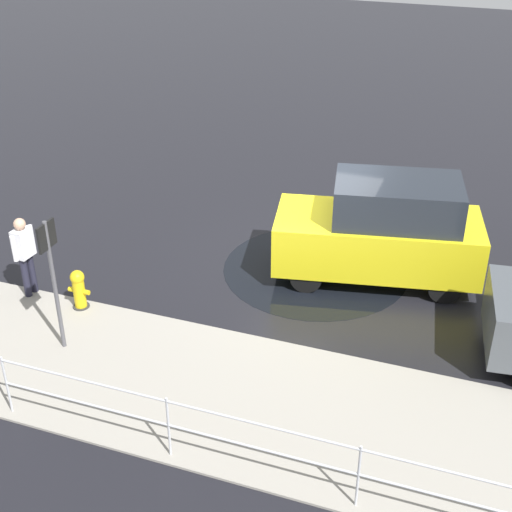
{
  "coord_description": "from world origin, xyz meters",
  "views": [
    {
      "loc": [
        -3.27,
        12.06,
        7.32
      ],
      "look_at": [
        0.55,
        1.39,
        0.9
      ],
      "focal_mm": 50.0,
      "sensor_mm": 36.0,
      "label": 1
    }
  ],
  "objects": [
    {
      "name": "fire_hydrant",
      "position": [
        3.45,
        2.83,
        0.4
      ],
      "size": [
        0.42,
        0.31,
        0.8
      ],
      "color": "gold",
      "rests_on": "ground"
    },
    {
      "name": "ground_plane",
      "position": [
        0.0,
        0.0,
        0.0
      ],
      "size": [
        60.0,
        60.0,
        0.0
      ],
      "primitive_type": "plane",
      "color": "black"
    },
    {
      "name": "moving_hatchback",
      "position": [
        -1.48,
        -0.15,
        1.03
      ],
      "size": [
        4.16,
        2.43,
        2.06
      ],
      "color": "yellow",
      "rests_on": "ground"
    },
    {
      "name": "pedestrian",
      "position": [
        4.58,
        2.74,
        0.96
      ],
      "size": [
        0.27,
        0.57,
        1.62
      ],
      "color": "silver",
      "rests_on": "ground"
    },
    {
      "name": "sign_post",
      "position": [
        3.08,
        3.97,
        1.58
      ],
      "size": [
        0.07,
        0.44,
        2.4
      ],
      "color": "#4C4C51",
      "rests_on": "ground"
    },
    {
      "name": "kerb_strip",
      "position": [
        0.0,
        4.2,
        0.02
      ],
      "size": [
        24.0,
        3.2,
        0.04
      ],
      "primitive_type": "cube",
      "color": "gray",
      "rests_on": "ground"
    },
    {
      "name": "puddle_patch",
      "position": [
        -0.23,
        -0.0,
        0.0
      ],
      "size": [
        3.72,
        3.72,
        0.01
      ],
      "primitive_type": "cylinder",
      "color": "black",
      "rests_on": "ground"
    },
    {
      "name": "metal_railing",
      "position": [
        -1.02,
        5.63,
        0.73
      ],
      "size": [
        7.89,
        0.04,
        1.05
      ],
      "color": "#B7BABF",
      "rests_on": "ground"
    }
  ]
}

